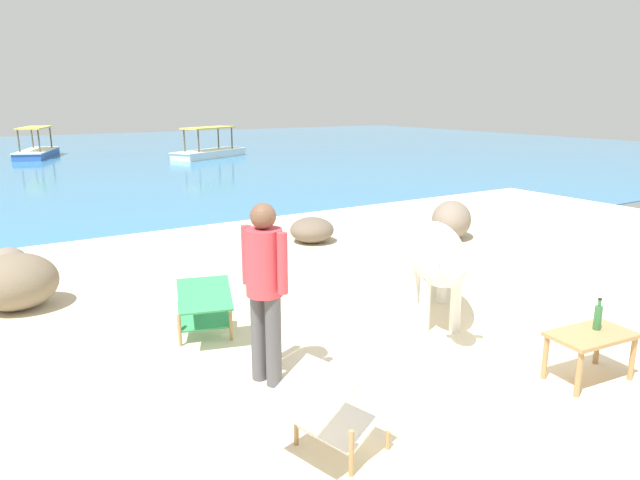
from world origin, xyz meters
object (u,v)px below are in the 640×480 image
object	(u,v)px
boat_white	(209,151)
deck_chair_near	(204,306)
low_bench_table	(591,341)
bottle	(598,317)
cow	(437,255)
person_standing	(265,281)
deck_chair_far	(328,407)
boat_blue	(37,151)

from	to	relation	value
boat_white	deck_chair_near	bearing A→B (deg)	40.78
low_bench_table	bottle	size ratio (longest dim) A/B	2.71
cow	person_standing	bearing A→B (deg)	-46.90
bottle	deck_chair_far	bearing A→B (deg)	174.51
cow	deck_chair_far	distance (m)	2.93
deck_chair_near	cow	bearing A→B (deg)	-91.08
low_bench_table	boat_white	xyz separation A→B (m)	(4.59, 20.76, -0.12)
deck_chair_near	deck_chair_far	xyz separation A→B (m)	(0.00, -2.33, 0.00)
deck_chair_near	boat_blue	distance (m)	22.21
low_bench_table	cow	bearing A→B (deg)	100.33
person_standing	boat_white	world-z (taller)	person_standing
low_bench_table	boat_white	distance (m)	21.26
bottle	boat_blue	size ratio (longest dim) A/B	0.08
bottle	deck_chair_far	xyz separation A→B (m)	(-2.71, 0.26, -0.18)
boat_white	bottle	bearing A→B (deg)	50.21
bottle	deck_chair_far	size ratio (longest dim) A/B	0.34
bottle	boat_blue	xyz separation A→B (m)	(-1.81, 24.78, -0.32)
boat_white	cow	bearing A→B (deg)	48.39
low_bench_table	deck_chair_far	size ratio (longest dim) A/B	0.91
bottle	boat_white	bearing A→B (deg)	77.80
low_bench_table	boat_blue	bearing A→B (deg)	100.05
low_bench_table	boat_blue	distance (m)	24.87
low_bench_table	person_standing	size ratio (longest dim) A/B	0.50
bottle	person_standing	world-z (taller)	person_standing
low_bench_table	person_standing	distance (m)	2.94
low_bench_table	person_standing	bearing A→B (deg)	154.82
deck_chair_far	low_bench_table	bearing A→B (deg)	-21.11
boat_blue	boat_white	distance (m)	7.48
cow	person_standing	distance (m)	2.36
person_standing	boat_blue	size ratio (longest dim) A/B	0.42
boat_white	person_standing	bearing A→B (deg)	42.31
bottle	deck_chair_near	bearing A→B (deg)	136.34
boat_blue	cow	bearing A→B (deg)	23.24
person_standing	boat_blue	xyz separation A→B (m)	(0.76, 23.31, -0.70)
cow	deck_chair_far	world-z (taller)	cow
bottle	boat_white	distance (m)	21.21
person_standing	boat_blue	distance (m)	23.33
low_bench_table	deck_chair_far	world-z (taller)	deck_chair_far
cow	low_bench_table	bearing A→B (deg)	39.03
low_bench_table	person_standing	xyz separation A→B (m)	(-2.46, 1.50, 0.58)
low_bench_table	bottle	distance (m)	0.22
bottle	cow	bearing A→B (deg)	97.64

